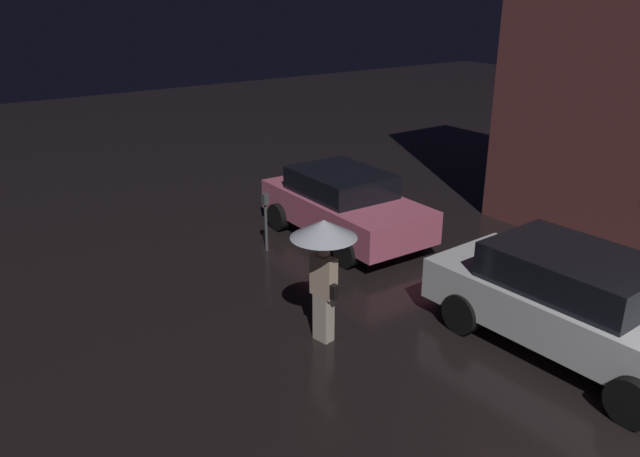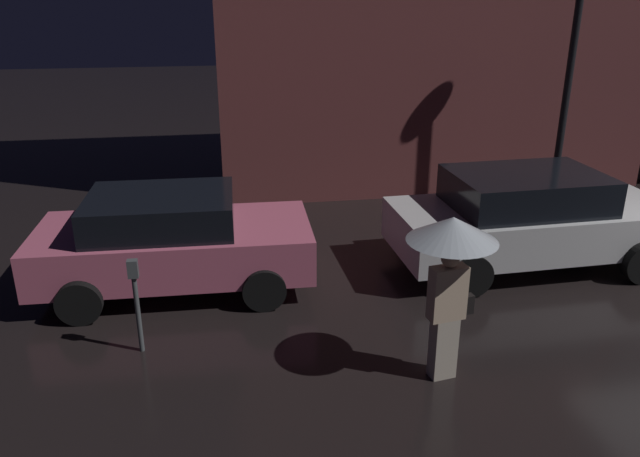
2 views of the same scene
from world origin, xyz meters
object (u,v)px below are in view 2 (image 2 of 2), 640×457
Objects in this scene: parked_car_white at (530,218)px; pedestrian_with_umbrella at (451,253)px; parking_meter at (136,296)px; street_lamp_near at (577,23)px; parked_car_pink at (172,240)px.

pedestrian_with_umbrella is (-2.38, -2.77, 0.74)m from parked_car_white.
street_lamp_near reaches higher than parking_meter.
street_lamp_near is (7.59, 4.12, 2.82)m from parking_meter.
parked_car_pink is at bearing -161.89° from street_lamp_near.
street_lamp_near reaches higher than pedestrian_with_umbrella.
parked_car_pink reaches higher than parking_meter.
parked_car_pink is at bearing 177.29° from parked_car_white.
parked_car_white reaches higher than parking_meter.
parked_car_pink is 3.25× the size of parking_meter.
street_lamp_near is at bearing 28.47° from parking_meter.
street_lamp_near is (7.27, 2.38, 2.83)m from parked_car_pink.
street_lamp_near is at bearing -137.96° from pedestrian_with_umbrella.
street_lamp_near is at bearing 19.39° from parked_car_pink.
street_lamp_near reaches higher than parked_car_white.
parked_car_white is 2.30× the size of pedestrian_with_umbrella.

